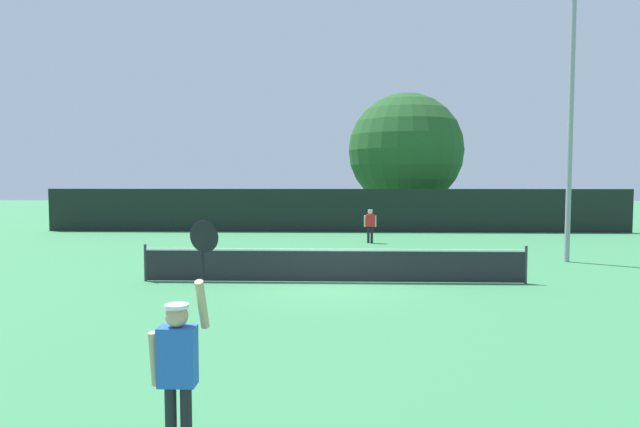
{
  "coord_description": "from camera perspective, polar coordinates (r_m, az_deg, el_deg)",
  "views": [
    {
      "loc": [
        0.13,
        -15.37,
        2.94
      ],
      "look_at": [
        -0.45,
        2.09,
        1.84
      ],
      "focal_mm": 30.47,
      "sensor_mm": 36.0,
      "label": 1
    }
  ],
  "objects": [
    {
      "name": "large_tree",
      "position": [
        36.32,
        8.99,
        6.53
      ],
      "size": [
        7.5,
        7.5,
        8.58
      ],
      "color": "brown",
      "rests_on": "ground"
    },
    {
      "name": "perimeter_fence",
      "position": [
        30.39,
        1.66,
        0.33
      ],
      "size": [
        32.69,
        0.12,
        2.41
      ],
      "primitive_type": "cube",
      "color": "black",
      "rests_on": "ground"
    },
    {
      "name": "parked_car_near",
      "position": [
        37.49,
        -11.24,
        0.22
      ],
      "size": [
        2.41,
        4.41,
        1.69
      ],
      "rotation": [
        0.0,
        0.0,
        -0.13
      ],
      "color": "black",
      "rests_on": "ground"
    },
    {
      "name": "player_receiving",
      "position": [
        25.16,
        5.29,
        -0.99
      ],
      "size": [
        0.57,
        0.23,
        1.54
      ],
      "rotation": [
        0.0,
        0.0,
        3.14
      ],
      "color": "red",
      "rests_on": "ground"
    },
    {
      "name": "player_serving",
      "position": [
        5.93,
        -14.6,
        -14.5
      ],
      "size": [
        0.67,
        0.4,
        2.52
      ],
      "color": "blue",
      "rests_on": "ground"
    },
    {
      "name": "light_pole",
      "position": [
        21.31,
        24.86,
        10.08
      ],
      "size": [
        1.18,
        0.28,
        9.77
      ],
      "color": "gray",
      "rests_on": "ground"
    },
    {
      "name": "tennis_net",
      "position": [
        15.56,
        1.42,
        -5.38
      ],
      "size": [
        10.95,
        0.08,
        1.07
      ],
      "color": "#232328",
      "rests_on": "ground"
    },
    {
      "name": "parked_car_far",
      "position": [
        39.8,
        11.13,
        0.42
      ],
      "size": [
        2.38,
        4.39,
        1.69
      ],
      "rotation": [
        0.0,
        0.0,
        0.12
      ],
      "color": "navy",
      "rests_on": "ground"
    },
    {
      "name": "ground_plane",
      "position": [
        15.65,
        1.41,
        -7.23
      ],
      "size": [
        120.0,
        120.0,
        0.0
      ],
      "primitive_type": "plane",
      "color": "#387F4C"
    },
    {
      "name": "tennis_ball",
      "position": [
        17.77,
        1.11,
        -5.81
      ],
      "size": [
        0.07,
        0.07,
        0.07
      ],
      "primitive_type": "sphere",
      "color": "#CCE033",
      "rests_on": "ground"
    },
    {
      "name": "parked_car_mid",
      "position": [
        38.55,
        -3.4,
        0.38
      ],
      "size": [
        1.95,
        4.22,
        1.69
      ],
      "rotation": [
        0.0,
        0.0,
        0.01
      ],
      "color": "black",
      "rests_on": "ground"
    }
  ]
}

